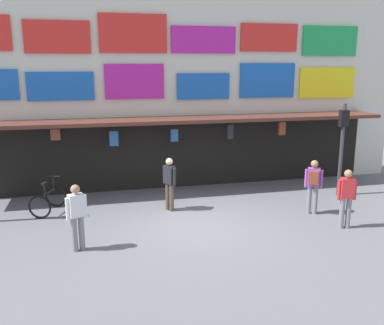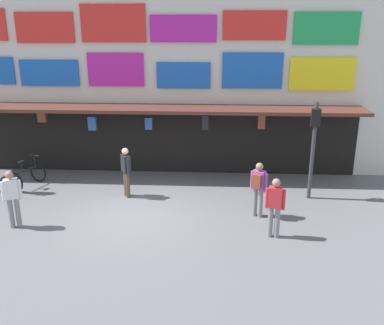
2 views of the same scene
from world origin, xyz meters
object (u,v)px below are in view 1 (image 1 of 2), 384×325
object	(u,v)px
traffic_light_far	(342,135)
pedestrian_in_yellow	(169,181)
pedestrian_in_white	(77,214)
pedestrian_in_green	(347,196)
pedestrian_in_red	(313,183)
bicycle_parked	(48,200)

from	to	relation	value
traffic_light_far	pedestrian_in_yellow	bearing A→B (deg)	-178.02
traffic_light_far	pedestrian_in_white	bearing A→B (deg)	-163.51
traffic_light_far	pedestrian_in_green	size ratio (longest dim) A/B	1.90
pedestrian_in_red	pedestrian_in_yellow	size ratio (longest dim) A/B	1.00
bicycle_parked	pedestrian_in_green	bearing A→B (deg)	-21.55
bicycle_parked	pedestrian_in_white	bearing A→B (deg)	-72.21
pedestrian_in_red	bicycle_parked	bearing A→B (deg)	165.86
pedestrian_in_white	pedestrian_in_green	bearing A→B (deg)	-1.50
traffic_light_far	bicycle_parked	distance (m)	9.87
traffic_light_far	pedestrian_in_white	world-z (taller)	traffic_light_far
traffic_light_far	pedestrian_in_green	bearing A→B (deg)	-118.67
bicycle_parked	pedestrian_in_green	world-z (taller)	pedestrian_in_green
pedestrian_in_green	pedestrian_in_red	distance (m)	1.29
pedestrian_in_white	pedestrian_in_yellow	world-z (taller)	same
pedestrian_in_yellow	traffic_light_far	bearing A→B (deg)	1.98
pedestrian_in_yellow	pedestrian_in_white	bearing A→B (deg)	-138.78
pedestrian_in_red	pedestrian_in_yellow	distance (m)	4.38
traffic_light_far	pedestrian_in_green	world-z (taller)	traffic_light_far
bicycle_parked	pedestrian_in_white	xyz separation A→B (m)	(0.98, -3.04, 0.55)
pedestrian_in_green	pedestrian_in_yellow	xyz separation A→B (m)	(-4.50, 2.56, 0.00)
pedestrian_in_green	pedestrian_in_red	size ratio (longest dim) A/B	1.00
traffic_light_far	pedestrian_in_yellow	distance (m)	6.13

